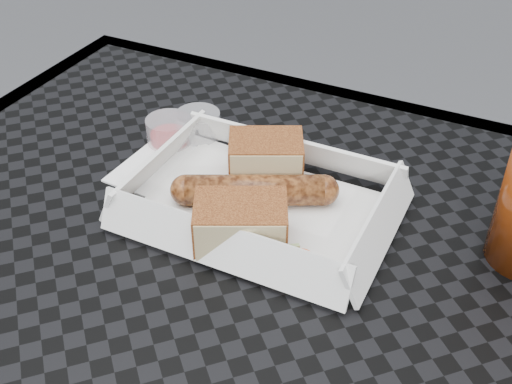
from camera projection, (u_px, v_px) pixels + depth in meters
patio_table at (208, 358)px, 0.58m from camera, size 0.80×0.80×0.74m
food_tray at (261, 209)px, 0.62m from camera, size 0.22×0.15×0.00m
bratwurst at (255, 190)px, 0.62m from camera, size 0.15×0.09×0.03m
bread_near at (266, 159)px, 0.65m from camera, size 0.09×0.08×0.05m
bread_far at (241, 223)px, 0.57m from camera, size 0.10×0.09×0.04m
veg_garnish at (292, 259)px, 0.56m from camera, size 0.03×0.03×0.00m
napkin at (182, 168)px, 0.68m from camera, size 0.13×0.13×0.00m
condiment_cup_sauce at (169, 131)px, 0.71m from camera, size 0.05×0.05×0.03m
condiment_cup_empty at (198, 125)px, 0.72m from camera, size 0.05×0.05×0.03m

